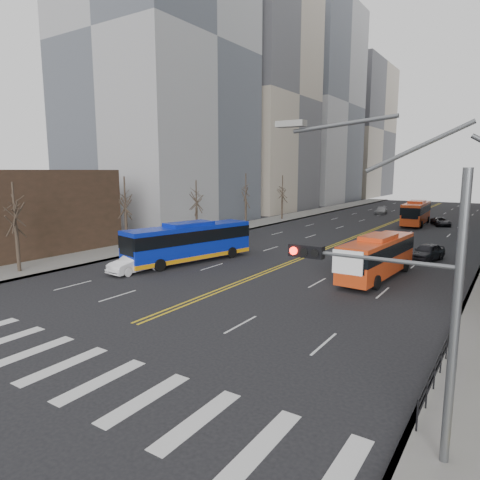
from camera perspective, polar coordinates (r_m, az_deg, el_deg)
name	(u,v)px	position (r m, az deg, el deg)	size (l,w,h in m)	color
ground	(46,359)	(20.62, -24.46, -14.23)	(220.00, 220.00, 0.00)	black
sidewalk_left	(257,223)	(64.36, 2.31, 2.23)	(5.00, 130.00, 0.15)	slate
crosswalk	(46,359)	(20.62, -24.46, -14.21)	(26.70, 4.00, 0.01)	silver
centerline	(387,224)	(67.29, 18.98, 1.98)	(0.55, 100.00, 0.01)	gold
office_towers	(417,73)	(81.55, 22.53, 19.88)	(83.00, 134.00, 58.00)	gray
signal_mast	(399,285)	(12.46, 20.45, -5.61)	(5.37, 0.37, 9.39)	slate
pedestrian_railing	(435,371)	(17.44, 24.53, -15.66)	(0.06, 6.06, 1.02)	black
street_trees	(280,197)	(50.29, 5.35, 5.72)	(35.20, 47.20, 7.60)	#30261D
blue_bus	(189,241)	(37.50, -6.78, -0.15)	(5.33, 12.35, 3.52)	#0B22AB
red_bus_near	(377,254)	(33.30, 17.86, -1.79)	(3.11, 10.26, 3.24)	#DA4217
red_bus_far	(416,211)	(68.10, 22.44, 3.54)	(3.26, 11.40, 3.58)	#DA4217
car_white	(135,263)	(34.68, -13.79, -2.95)	(1.61, 4.62, 1.52)	white
car_dark_mid	(427,252)	(41.54, 23.66, -1.48)	(1.79, 4.46, 1.52)	black
car_silver	(381,210)	(83.04, 18.28, 3.77)	(1.88, 4.62, 1.34)	#939398
car_dark_far	(441,222)	(68.65, 25.21, 2.24)	(2.01, 4.36, 1.21)	black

